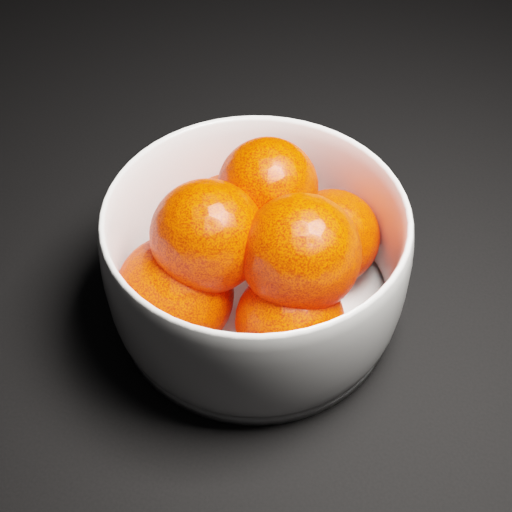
% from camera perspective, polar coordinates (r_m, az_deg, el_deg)
% --- Properties ---
extents(bowl, '(0.21, 0.21, 0.10)m').
position_cam_1_polar(bowl, '(0.49, 0.00, -0.40)').
color(bowl, white).
rests_on(bowl, ground).
extents(orange_pile, '(0.16, 0.16, 0.12)m').
position_cam_1_polar(orange_pile, '(0.48, -0.19, 0.23)').
color(orange_pile, '#FB2200').
rests_on(orange_pile, bowl).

